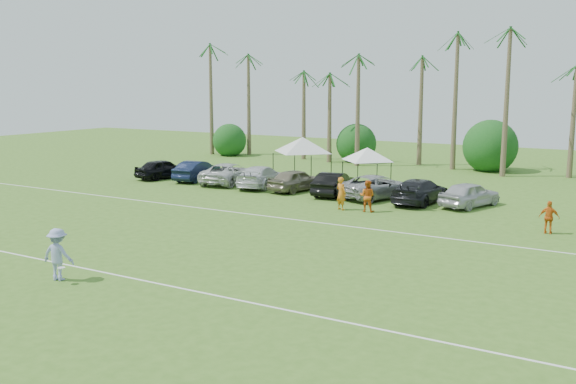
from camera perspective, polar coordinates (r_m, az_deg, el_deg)
The scene contains 28 objects.
ground at distance 24.52m, azimuth -19.78°, elevation -7.86°, with size 120.00×120.00×0.00m, color #416B20.
field_lines at distance 30.02m, azimuth -8.00°, elevation -4.17°, with size 80.00×12.10×0.01m.
palm_tree_0 at distance 66.35m, azimuth -6.98°, elevation 9.90°, with size 2.40×2.40×8.90m.
palm_tree_1 at distance 63.45m, azimuth -3.34°, elevation 10.76°, with size 2.40×2.40×9.90m.
palm_tree_2 at distance 60.85m, azimuth 0.66°, elevation 11.63°, with size 2.40×2.40×10.90m.
palm_tree_3 at distance 59.00m, azimuth 4.11°, elevation 12.49°, with size 2.40×2.40×11.90m.
palm_tree_4 at distance 57.26m, azimuth 7.73°, elevation 9.93°, with size 2.40×2.40×8.90m.
palm_tree_5 at distance 55.84m, azimuth 11.60°, elevation 10.73°, with size 2.40×2.40×9.90m.
palm_tree_6 at distance 54.69m, azimuth 15.67°, elevation 11.50°, with size 2.40×2.40×10.90m.
palm_tree_7 at distance 53.83m, azimuth 19.92°, elevation 12.23°, with size 2.40×2.40×11.90m.
bush_tree_0 at distance 65.61m, azimuth -4.25°, elevation 4.98°, with size 4.00×4.00×4.00m.
bush_tree_1 at distance 59.22m, azimuth 6.19°, elevation 4.45°, with size 4.00×4.00×4.00m.
bush_tree_2 at distance 55.40m, azimuth 17.59°, elevation 3.69°, with size 4.00×4.00×4.00m.
sideline_player_a at distance 36.51m, azimuth 4.75°, elevation -0.13°, with size 0.69×0.45×1.89m, color orange.
sideline_player_b at distance 36.14m, azimuth 7.05°, elevation -0.35°, with size 0.87×0.68×1.79m, color #D45B17.
sideline_player_c at distance 33.10m, azimuth 22.20°, elevation -2.10°, with size 0.93×0.39×1.59m, color orange.
canopy_tent_left at distance 46.26m, azimuth 1.31°, elevation 4.90°, with size 4.75×4.75×3.84m.
canopy_tent_right at distance 44.63m, azimuth 7.08°, elevation 3.94°, with size 3.95×3.95×3.20m.
frisbee_player at distance 24.94m, azimuth -19.77°, elevation -5.24°, with size 1.37×0.96×1.94m.
parked_car_0 at distance 49.32m, azimuth -11.05°, elevation 2.04°, with size 1.75×4.34×1.48m, color black.
parked_car_1 at distance 47.85m, azimuth -8.09°, elevation 1.89°, with size 1.57×4.49×1.48m, color black.
parked_car_2 at distance 46.15m, azimuth -5.28°, elevation 1.66°, with size 2.46×5.33×1.48m, color silver.
parked_car_3 at distance 44.42m, azimuth -2.39°, elevation 1.38°, with size 2.07×5.10×1.48m, color silver.
parked_car_4 at distance 42.82m, azimuth 0.73°, elevation 1.08°, with size 1.75×4.34×1.48m, color gray.
parked_car_5 at distance 41.37m, azimuth 4.09°, elevation 0.75°, with size 1.57×4.49×1.48m, color black.
parked_car_6 at distance 40.48m, azimuth 7.93°, elevation 0.48°, with size 2.46×5.33×1.48m, color #9B9C9D.
parked_car_7 at distance 39.26m, azimuth 11.66°, elevation 0.09°, with size 2.07×5.10×1.48m, color black.
parked_car_8 at distance 38.79m, azimuth 15.84°, elevation -0.19°, with size 1.75×4.34×1.48m, color #B7B6BB.
Camera 1 is at (18.21, -14.77, 7.15)m, focal length 40.00 mm.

